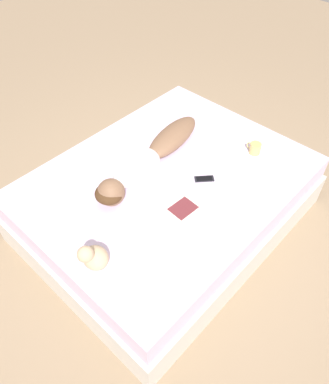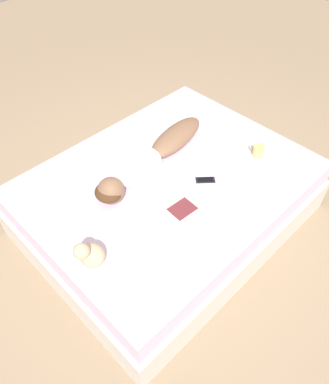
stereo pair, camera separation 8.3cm
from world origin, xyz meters
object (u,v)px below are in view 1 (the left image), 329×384
(coffee_mug, at_px, (255,148))
(cell_phone, at_px, (204,179))
(person, at_px, (145,161))
(open_magazine, at_px, (194,217))

(coffee_mug, distance_m, cell_phone, 0.56)
(person, bearing_deg, cell_phone, -159.52)
(coffee_mug, bearing_deg, cell_phone, 78.90)
(coffee_mug, height_order, cell_phone, coffee_mug)
(open_magazine, bearing_deg, cell_phone, -58.05)
(coffee_mug, xyz_separation_m, cell_phone, (0.11, 0.55, -0.04))
(person, height_order, open_magazine, person)
(open_magazine, distance_m, cell_phone, 0.41)
(open_magazine, xyz_separation_m, coffee_mug, (0.09, -0.91, 0.05))
(cell_phone, bearing_deg, open_magazine, 160.60)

